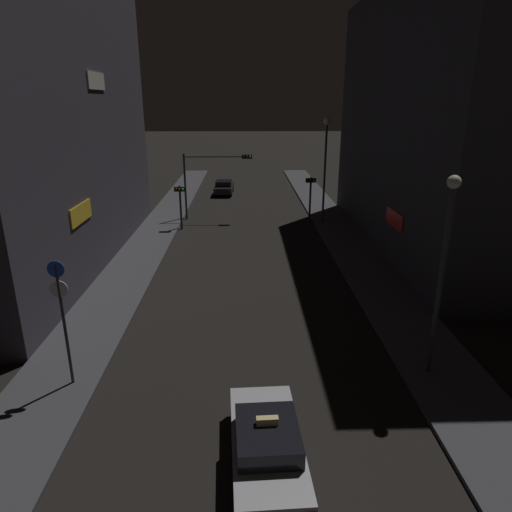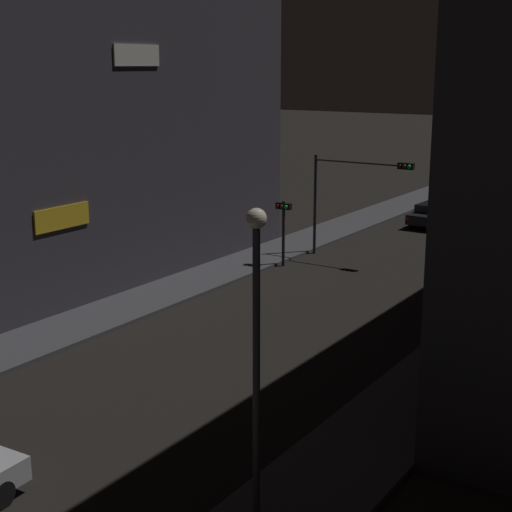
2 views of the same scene
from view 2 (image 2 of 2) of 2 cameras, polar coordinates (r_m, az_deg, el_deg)
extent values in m
cube|color=#424247|center=(39.02, -1.17, -0.66)|extent=(3.01, 62.27, 0.15)
cube|color=#424247|center=(33.62, 18.23, -3.76)|extent=(3.01, 62.27, 0.15)
cube|color=#3D3842|center=(37.61, -14.27, 15.36)|extent=(9.25, 23.51, 22.21)
cube|color=yellow|center=(31.52, -13.98, 2.75)|extent=(0.08, 2.80, 0.90)
cube|color=white|center=(34.34, -8.71, 14.32)|extent=(0.08, 2.80, 0.90)
cube|color=red|center=(25.58, 17.46, -2.56)|extent=(0.08, 2.80, 0.90)
cylinder|color=black|center=(19.42, -18.10, -16.23)|extent=(0.25, 0.65, 0.64)
cube|color=black|center=(50.10, 12.85, 2.88)|extent=(1.98, 4.47, 0.60)
cube|color=black|center=(49.82, 12.79, 3.47)|extent=(1.67, 2.04, 0.50)
cube|color=red|center=(48.37, 11.01, 2.71)|extent=(0.24, 0.07, 0.16)
cube|color=red|center=(47.78, 12.64, 2.49)|extent=(0.24, 0.07, 0.16)
cylinder|color=black|center=(51.69, 12.61, 2.89)|extent=(0.25, 0.65, 0.64)
cylinder|color=black|center=(51.11, 14.25, 2.67)|extent=(0.25, 0.65, 0.64)
cylinder|color=black|center=(49.23, 11.35, 2.41)|extent=(0.25, 0.65, 0.64)
cylinder|color=black|center=(48.62, 13.07, 2.18)|extent=(0.25, 0.65, 0.64)
cylinder|color=#2D2D33|center=(41.31, 4.34, 3.76)|extent=(0.16, 0.16, 5.28)
cylinder|color=#2D2D33|center=(39.83, 7.57, 6.78)|extent=(4.99, 0.10, 0.10)
cube|color=black|center=(38.83, 10.91, 6.47)|extent=(0.80, 0.28, 0.32)
sphere|color=#3F0C0C|center=(38.76, 10.47, 6.48)|extent=(0.20, 0.20, 0.20)
sphere|color=#3F2D0C|center=(38.67, 10.81, 6.45)|extent=(0.20, 0.20, 0.20)
sphere|color=#19E54C|center=(38.58, 11.15, 6.41)|extent=(0.20, 0.20, 0.20)
cylinder|color=#2D2D33|center=(38.77, 2.02, 1.64)|extent=(0.16, 0.16, 3.30)
cube|color=black|center=(38.50, 2.04, 3.67)|extent=(0.80, 0.28, 0.32)
sphere|color=#3F0C0C|center=(38.48, 1.58, 3.67)|extent=(0.20, 0.20, 0.20)
sphere|color=#3F2D0C|center=(38.35, 1.90, 3.64)|extent=(0.20, 0.20, 0.20)
sphere|color=#19E54C|center=(38.23, 2.22, 3.60)|extent=(0.20, 0.20, 0.20)
cylinder|color=#2D2D33|center=(36.72, 17.16, 0.54)|extent=(0.16, 0.16, 3.56)
cube|color=black|center=(36.42, 17.33, 2.89)|extent=(0.80, 0.28, 0.32)
sphere|color=#3F0C0C|center=(36.32, 16.88, 2.89)|extent=(0.20, 0.20, 0.20)
sphere|color=#3F2D0C|center=(36.25, 17.26, 2.85)|extent=(0.20, 0.20, 0.20)
sphere|color=#19E54C|center=(36.19, 17.63, 2.80)|extent=(0.20, 0.20, 0.20)
cylinder|color=#2D2D33|center=(16.66, 0.03, -8.95)|extent=(0.16, 0.16, 6.46)
sphere|color=#EAE5C6|center=(15.66, 0.03, 2.76)|extent=(0.43, 0.43, 0.43)
camera|label=1|loc=(14.85, -60.19, 4.31)|focal=31.86mm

